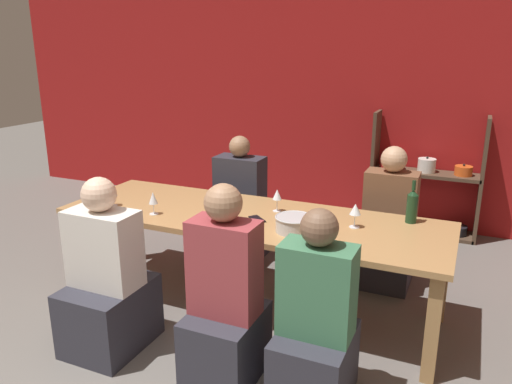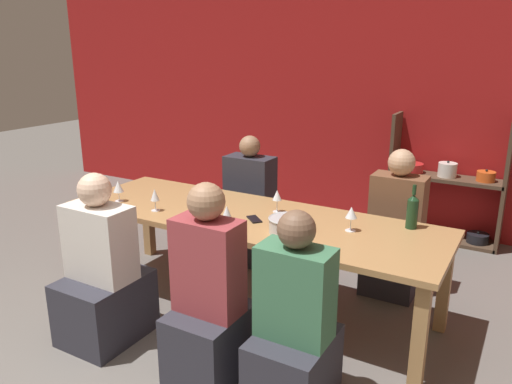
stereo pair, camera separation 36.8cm
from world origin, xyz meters
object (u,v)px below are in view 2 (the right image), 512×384
(wine_glass_red_a, at_px, (351,213))
(mixing_bowl, at_px, (288,225))
(person_near_c, at_px, (294,337))
(wine_bottle_green, at_px, (412,211))
(shelf_unit, at_px, (446,191))
(cell_phone, at_px, (254,219))
(wine_glass_empty_a, at_px, (155,196))
(person_near_b, at_px, (103,281))
(wine_glass_red_b, at_px, (118,187))
(person_near_a, at_px, (209,308))
(person_far_b, at_px, (395,240))
(wine_glass_red_c, at_px, (102,191))
(wine_glass_white_a, at_px, (227,213))
(dining_table, at_px, (249,225))
(person_far_a, at_px, (250,214))
(wine_glass_empty_b, at_px, (277,196))

(wine_glass_red_a, bearing_deg, mixing_bowl, -145.71)
(wine_glass_red_a, height_order, person_near_c, person_near_c)
(mixing_bowl, xyz_separation_m, wine_bottle_green, (0.69, 0.50, 0.07))
(shelf_unit, distance_m, cell_phone, 2.43)
(wine_glass_empty_a, relative_size, person_near_b, 0.15)
(mixing_bowl, bearing_deg, shelf_unit, 75.25)
(wine_bottle_green, xyz_separation_m, wine_glass_red_b, (-2.16, -0.55, -0.01))
(person_near_a, xyz_separation_m, person_far_b, (0.65, 1.67, -0.02))
(person_near_c, bearing_deg, wine_glass_empty_a, 159.23)
(wine_glass_red_b, height_order, person_near_b, person_near_b)
(wine_glass_red_b, bearing_deg, wine_glass_red_c, -91.64)
(wine_glass_white_a, bearing_deg, dining_table, 94.28)
(wine_bottle_green, bearing_deg, person_near_b, -145.82)
(mixing_bowl, height_order, wine_glass_red_c, wine_glass_red_c)
(wine_glass_red_a, bearing_deg, cell_phone, -168.68)
(wine_glass_red_a, distance_m, wine_glass_empty_a, 1.45)
(dining_table, relative_size, person_near_c, 2.50)
(person_near_c, bearing_deg, person_far_b, 86.18)
(cell_phone, relative_size, person_near_a, 0.13)
(wine_bottle_green, relative_size, person_near_b, 0.26)
(wine_glass_red_b, bearing_deg, person_near_c, -17.48)
(cell_phone, height_order, person_far_a, person_far_a)
(wine_glass_red_a, bearing_deg, wine_glass_empty_b, 170.40)
(wine_glass_empty_a, xyz_separation_m, wine_glass_empty_b, (0.80, 0.43, 0.01))
(shelf_unit, xyz_separation_m, wine_glass_empty_a, (-1.68, -2.43, 0.34))
(wine_glass_red_a, xyz_separation_m, person_near_a, (-0.54, -0.89, -0.41))
(person_near_a, bearing_deg, wine_glass_red_a, 58.88)
(wine_bottle_green, height_order, person_near_a, person_near_a)
(mixing_bowl, height_order, wine_glass_white_a, wine_glass_white_a)
(wine_glass_red_c, bearing_deg, person_near_a, -18.75)
(wine_glass_empty_b, distance_m, person_far_a, 1.02)
(mixing_bowl, xyz_separation_m, person_far_a, (-0.89, 1.01, -0.38))
(person_far_a, xyz_separation_m, person_far_b, (1.35, 0.01, 0.01))
(mixing_bowl, xyz_separation_m, wine_glass_empty_b, (-0.26, 0.34, 0.07))
(wine_glass_red_a, bearing_deg, person_near_b, -146.61)
(wine_glass_white_a, bearing_deg, person_far_b, 54.28)
(mixing_bowl, height_order, person_near_b, person_near_b)
(wine_glass_red_a, bearing_deg, dining_table, -175.32)
(wine_glass_red_b, relative_size, wine_glass_white_a, 0.99)
(person_near_a, relative_size, person_far_a, 1.05)
(person_near_b, bearing_deg, dining_table, 53.38)
(dining_table, bearing_deg, person_far_a, 120.33)
(wine_glass_red_a, bearing_deg, wine_glass_white_a, -151.49)
(wine_glass_white_a, relative_size, person_near_a, 0.14)
(mixing_bowl, bearing_deg, dining_table, 156.30)
(person_near_a, distance_m, person_far_b, 1.79)
(wine_glass_red_a, distance_m, person_near_a, 1.12)
(person_near_b, distance_m, person_near_c, 1.39)
(wine_glass_empty_a, relative_size, cell_phone, 1.07)
(wine_glass_red_a, height_order, wine_glass_red_c, same)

